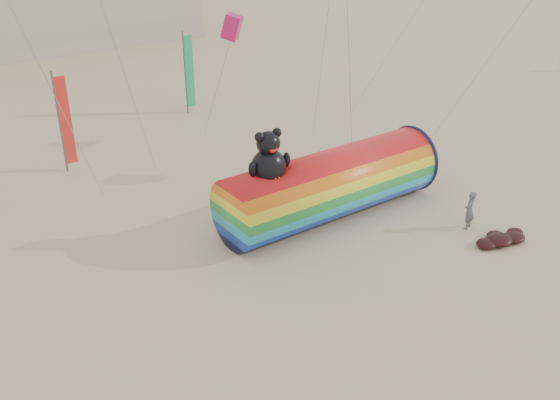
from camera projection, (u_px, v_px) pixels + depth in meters
ground at (293, 275)px, 23.34m from camera, size 160.00×160.00×0.00m
windsock_assembly at (330, 183)px, 26.92m from camera, size 10.34×3.15×4.77m
kite_handler at (470, 210)px, 26.20m from camera, size 0.73×0.60×1.71m
fabric_bundle at (501, 239)px, 25.42m from camera, size 2.62×1.35×0.41m
festival_banners at (85, 109)px, 32.51m from camera, size 14.89×5.59×5.20m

